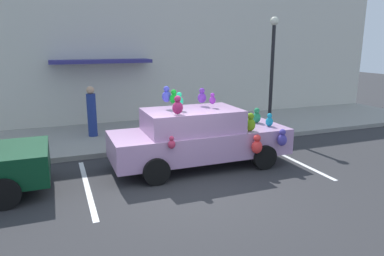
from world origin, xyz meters
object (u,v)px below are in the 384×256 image
Objects in this scene: plush_covered_car at (199,137)px; teddy_bear_on_sidewalk at (148,133)px; pedestrian_near_shopfront at (92,112)px; street_lamp_post at (272,63)px.

plush_covered_car reaches higher than teddy_bear_on_sidewalk.
teddy_bear_on_sidewalk is 0.41× the size of pedestrian_near_shopfront.
plush_covered_car is 6.72× the size of teddy_bear_on_sidewalk.
plush_covered_car is 4.36m from pedestrian_near_shopfront.
street_lamp_post is at bearing -14.85° from pedestrian_near_shopfront.
plush_covered_car is 2.79× the size of pedestrian_near_shopfront.
teddy_bear_on_sidewalk is (-0.83, 2.10, -0.33)m from plush_covered_car.
plush_covered_car is at bearing -68.42° from teddy_bear_on_sidewalk.
street_lamp_post is (4.40, 0.01, 2.07)m from teddy_bear_on_sidewalk.
pedestrian_near_shopfront reaches higher than teddy_bear_on_sidewalk.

